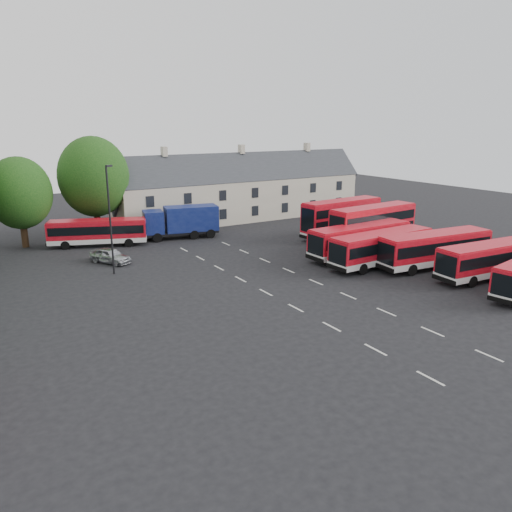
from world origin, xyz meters
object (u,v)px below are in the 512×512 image
Objects in this scene: silver_car at (110,255)px; lamppost at (110,217)px; box_truck at (182,220)px; bus_dd_south at (373,224)px.

lamppost reaches higher than silver_car.
box_truck is 2.04× the size of silver_car.
bus_dd_south reaches higher than silver_car.
box_truck is at bearing 1.68° from silver_car.
bus_dd_south is 1.15× the size of lamppost.
silver_car is (-25.76, 8.37, -1.78)m from bus_dd_south.
silver_car is 0.45× the size of lamppost.
silver_car is at bearing -136.35° from box_truck.
bus_dd_south is 2.55× the size of silver_car.
lamppost is at bearing 165.99° from bus_dd_south.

